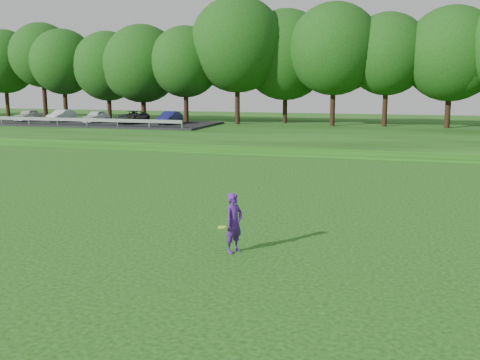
# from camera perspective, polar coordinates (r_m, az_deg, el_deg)

# --- Properties ---
(ground) EXTENTS (140.00, 140.00, 0.00)m
(ground) POSITION_cam_1_polar(r_m,az_deg,el_deg) (16.04, -2.51, -6.56)
(ground) COLOR #163C0B
(ground) RESTS_ON ground
(berm) EXTENTS (130.00, 30.00, 0.60)m
(berm) POSITION_cam_1_polar(r_m,az_deg,el_deg) (48.97, 10.49, 5.02)
(berm) COLOR #163C0B
(berm) RESTS_ON ground
(walking_path) EXTENTS (130.00, 1.60, 0.04)m
(walking_path) POSITION_cam_1_polar(r_m,az_deg,el_deg) (35.19, 8.07, 2.63)
(walking_path) COLOR gray
(walking_path) RESTS_ON ground
(treeline) EXTENTS (104.00, 7.00, 15.00)m
(treeline) POSITION_cam_1_polar(r_m,az_deg,el_deg) (52.87, 11.24, 13.84)
(treeline) COLOR #153D0E
(treeline) RESTS_ON berm
(parking_lot) EXTENTS (24.00, 9.00, 1.38)m
(parking_lot) POSITION_cam_1_polar(r_m,az_deg,el_deg) (55.51, -15.00, 6.20)
(parking_lot) COLOR black
(parking_lot) RESTS_ON berm
(woman) EXTENTS (0.66, 0.85, 1.68)m
(woman) POSITION_cam_1_polar(r_m,az_deg,el_deg) (14.82, -0.65, -4.60)
(woman) COLOR #4A1C7F
(woman) RESTS_ON ground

